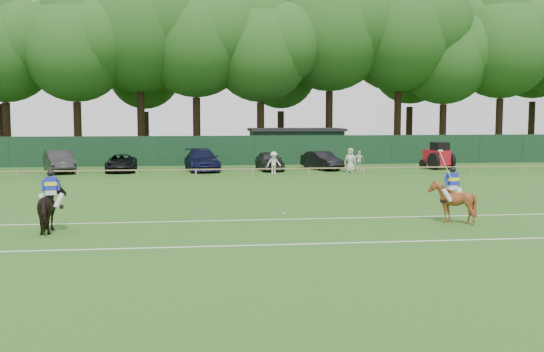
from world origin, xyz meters
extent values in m
plane|color=#1E4C14|center=(0.00, 0.00, 0.00)|extent=(160.00, 160.00, 0.00)
imported|color=black|center=(-8.29, -2.70, 0.86)|extent=(1.18, 2.14, 1.73)
imported|color=brown|center=(6.97, -2.60, 0.84)|extent=(1.60, 1.73, 1.68)
imported|color=#2A2A2D|center=(-13.00, 21.90, 0.82)|extent=(3.31, 5.25, 1.63)
imported|color=black|center=(-8.51, 21.93, 0.65)|extent=(2.33, 4.73, 1.29)
imported|color=#111235|center=(-2.52, 22.13, 0.81)|extent=(2.93, 5.81, 1.62)
imported|color=#28292B|center=(2.63, 21.81, 0.73)|extent=(2.06, 4.41, 1.46)
imported|color=black|center=(6.75, 22.01, 0.71)|extent=(2.87, 4.53, 1.41)
imported|color=silver|center=(2.61, 19.04, 0.80)|extent=(1.09, 0.70, 1.59)
imported|color=white|center=(9.24, 20.25, 0.77)|extent=(0.93, 0.44, 1.54)
imported|color=beige|center=(8.36, 19.37, 0.90)|extent=(1.05, 0.92, 1.80)
cube|color=silver|center=(-8.29, -2.70, 1.46)|extent=(0.39, 0.30, 0.18)
cube|color=#1724A9|center=(-8.29, -2.70, 1.78)|extent=(0.44, 0.35, 0.51)
cube|color=yellow|center=(-8.29, -2.70, 1.76)|extent=(0.46, 0.34, 0.18)
sphere|color=black|center=(-8.29, -2.70, 2.15)|extent=(0.25, 0.25, 0.25)
cylinder|color=silver|center=(-8.03, -2.71, 1.16)|extent=(0.42, 0.38, 0.59)
cylinder|color=silver|center=(-8.55, -2.78, 1.16)|extent=(0.42, 0.32, 0.59)
cube|color=silver|center=(6.97, -2.60, 1.42)|extent=(0.40, 0.32, 0.18)
cube|color=#1724A9|center=(6.97, -2.60, 1.74)|extent=(0.45, 0.37, 0.51)
cube|color=yellow|center=(6.97, -2.60, 1.72)|extent=(0.47, 0.36, 0.18)
sphere|color=black|center=(6.97, -2.60, 2.11)|extent=(0.25, 0.25, 0.25)
cylinder|color=silver|center=(7.24, -2.60, 1.12)|extent=(0.41, 0.39, 0.59)
cylinder|color=silver|center=(6.73, -2.69, 1.12)|extent=(0.42, 0.31, 0.59)
cylinder|color=tan|center=(6.67, -2.60, 2.29)|extent=(0.37, 0.53, 1.17)
sphere|color=silver|center=(0.67, 0.29, 0.04)|extent=(0.09, 0.09, 0.09)
cube|color=silver|center=(0.00, -6.00, 0.01)|extent=(60.00, 0.10, 0.01)
cube|color=silver|center=(0.00, -1.00, 0.01)|extent=(60.00, 0.10, 0.01)
cube|color=#997F5B|center=(0.00, 18.00, 0.45)|extent=(62.00, 0.08, 0.08)
cube|color=#14351E|center=(0.00, 27.00, 1.25)|extent=(92.00, 0.04, 2.50)
cube|color=#14331E|center=(6.00, 30.00, 1.40)|extent=(8.00, 4.00, 2.80)
cube|color=black|center=(6.00, 30.00, 2.92)|extent=(8.40, 4.40, 0.24)
cube|color=#B4101D|center=(15.86, 21.50, 0.92)|extent=(1.64, 2.33, 1.14)
cube|color=black|center=(15.95, 21.16, 1.71)|extent=(1.31, 1.37, 0.79)
cylinder|color=black|center=(15.30, 20.71, 0.66)|extent=(0.59, 1.34, 1.32)
cylinder|color=black|center=(16.74, 21.10, 0.66)|extent=(0.59, 1.34, 1.32)
cylinder|color=black|center=(15.00, 22.18, 0.35)|extent=(0.43, 0.75, 0.70)
cylinder|color=black|center=(16.27, 22.52, 0.35)|extent=(0.43, 0.75, 0.70)
camera|label=1|loc=(-3.14, -26.42, 4.28)|focal=42.00mm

